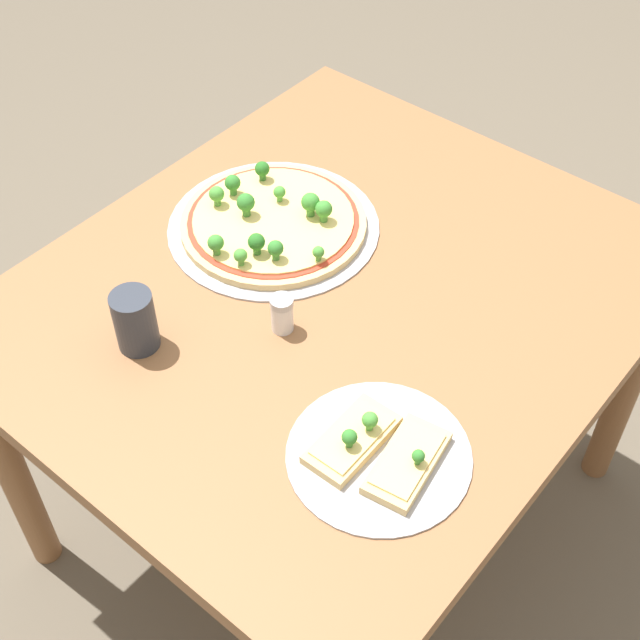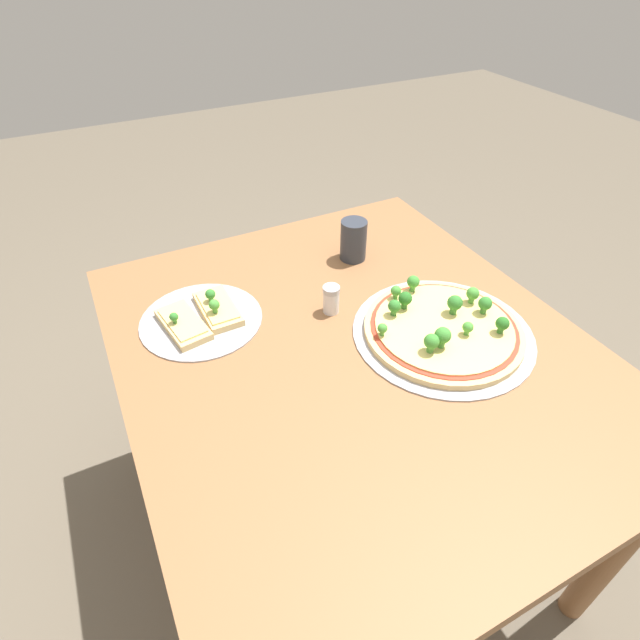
{
  "view_description": "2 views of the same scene",
  "coord_description": "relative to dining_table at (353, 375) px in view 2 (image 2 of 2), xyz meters",
  "views": [
    {
      "loc": [
        -0.85,
        -0.67,
        1.78
      ],
      "look_at": [
        -0.09,
        -0.04,
        0.73
      ],
      "focal_mm": 50.0,
      "sensor_mm": 36.0,
      "label": 1
    },
    {
      "loc": [
        0.66,
        -0.41,
        1.42
      ],
      "look_at": [
        -0.09,
        -0.04,
        0.73
      ],
      "focal_mm": 28.0,
      "sensor_mm": 36.0,
      "label": 2
    }
  ],
  "objects": [
    {
      "name": "ground_plane",
      "position": [
        0.0,
        0.0,
        -0.61
      ],
      "size": [
        8.0,
        8.0,
        0.0
      ],
      "primitive_type": "plane",
      "color": "brown"
    },
    {
      "name": "dining_table",
      "position": [
        0.0,
        0.0,
        0.0
      ],
      "size": [
        1.09,
        0.94,
        0.71
      ],
      "color": "brown",
      "rests_on": "ground_plane"
    },
    {
      "name": "pizza_tray_whole",
      "position": [
        0.05,
        0.19,
        0.11
      ],
      "size": [
        0.39,
        0.39,
        0.07
      ],
      "color": "#A3A3A8",
      "rests_on": "dining_table"
    },
    {
      "name": "pizza_tray_slice",
      "position": [
        -0.23,
        -0.26,
        0.1
      ],
      "size": [
        0.27,
        0.27,
        0.06
      ],
      "color": "#A3A3A8",
      "rests_on": "dining_table"
    },
    {
      "name": "drinking_cup",
      "position": [
        -0.3,
        0.17,
        0.14
      ],
      "size": [
        0.07,
        0.07,
        0.11
      ],
      "primitive_type": "cylinder",
      "color": "#2D333D",
      "rests_on": "dining_table"
    },
    {
      "name": "condiment_shaker",
      "position": [
        -0.13,
        0.01,
        0.13
      ],
      "size": [
        0.04,
        0.04,
        0.07
      ],
      "color": "silver",
      "rests_on": "dining_table"
    }
  ]
}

